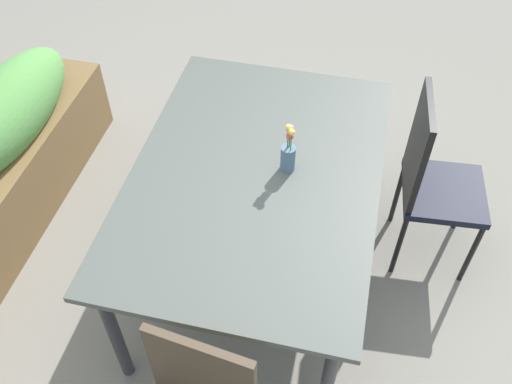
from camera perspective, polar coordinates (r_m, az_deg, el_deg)
ground_plane at (r=3.15m, az=-1.64°, el=-8.07°), size 12.00×12.00×0.00m
dining_table at (r=2.60m, az=-0.00°, el=1.04°), size 1.60×1.12×0.78m
chair_near_right at (r=2.94m, az=17.33°, el=1.47°), size 0.44×0.44×1.03m
flower_vase at (r=2.51m, az=3.28°, el=3.96°), size 0.07×0.07×0.26m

